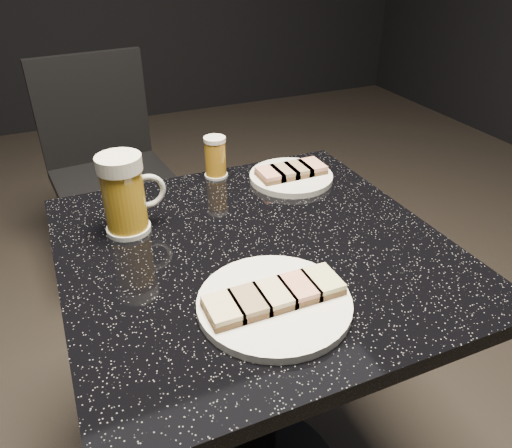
% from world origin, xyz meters
% --- Properties ---
extents(plate_large, '(0.24, 0.24, 0.01)m').
position_xyz_m(plate_large, '(-0.04, -0.17, 0.76)').
color(plate_large, white).
rests_on(plate_large, table).
extents(plate_small, '(0.19, 0.19, 0.01)m').
position_xyz_m(plate_small, '(0.19, 0.23, 0.76)').
color(plate_small, white).
rests_on(plate_small, table).
extents(table, '(0.70, 0.70, 0.75)m').
position_xyz_m(table, '(0.00, 0.00, 0.51)').
color(table, black).
rests_on(table, floor).
extents(beer_mug, '(0.13, 0.09, 0.16)m').
position_xyz_m(beer_mug, '(-0.20, 0.15, 0.83)').
color(beer_mug, white).
rests_on(beer_mug, table).
extents(beer_tumbler, '(0.06, 0.06, 0.10)m').
position_xyz_m(beer_tumbler, '(0.03, 0.32, 0.80)').
color(beer_tumbler, silver).
rests_on(beer_tumbler, table).
extents(chair, '(0.44, 0.44, 0.87)m').
position_xyz_m(chair, '(-0.13, 1.08, 0.50)').
color(chair, black).
rests_on(chair, floor).
extents(canapes_on_plate_large, '(0.22, 0.07, 0.02)m').
position_xyz_m(canapes_on_plate_large, '(-0.04, -0.17, 0.77)').
color(canapes_on_plate_large, '#4C3521').
rests_on(canapes_on_plate_large, plate_large).
extents(canapes_on_plate_small, '(0.16, 0.07, 0.02)m').
position_xyz_m(canapes_on_plate_small, '(0.19, 0.23, 0.77)').
color(canapes_on_plate_small, '#4C3521').
rests_on(canapes_on_plate_small, plate_small).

